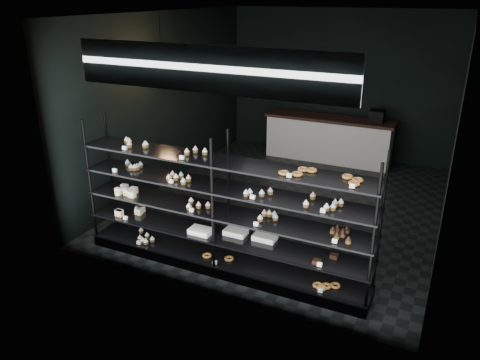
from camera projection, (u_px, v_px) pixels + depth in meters
The scene contains 5 objects.
room at pixel (293, 115), 7.79m from camera, with size 5.01×6.01×3.20m.
display_shelf at pixel (220, 227), 6.15m from camera, with size 4.00×0.50×1.91m.
signage at pixel (205, 69), 4.91m from camera, with size 3.30×0.05×0.50m.
pendant_lamp at pixel (162, 62), 7.55m from camera, with size 0.30×0.30×0.88m.
service_counter at pixel (329, 138), 10.30m from camera, with size 2.80×0.65×1.23m.
Camera 1 is at (2.48, -7.27, 3.51)m, focal length 35.00 mm.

